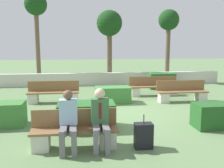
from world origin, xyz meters
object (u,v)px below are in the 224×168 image
object	(u,v)px
person_seated_woman	(68,118)
bench_left_side	(154,88)
suitcase	(143,136)
tree_center_right	(169,24)
bench_back	(54,94)
tree_center_left	(109,26)
bench_front	(75,134)
bench_right_side	(182,94)
person_seated_man	(100,116)
tree_leftmost	(36,9)

from	to	relation	value
person_seated_woman	bench_left_side	bearing A→B (deg)	57.29
suitcase	tree_center_right	size ratio (longest dim) A/B	0.18
bench_back	tree_center_left	distance (m)	6.05
bench_front	bench_back	xyz separation A→B (m)	(-0.91, 4.50, 0.00)
bench_right_side	tree_center_right	world-z (taller)	tree_center_right
bench_back	tree_center_right	xyz separation A→B (m)	(6.32, 4.78, 3.15)
bench_left_side	person_seated_man	bearing A→B (deg)	-119.85
bench_left_side	person_seated_man	size ratio (longest dim) A/B	1.63
person_seated_man	bench_left_side	bearing A→B (deg)	62.59
bench_front	bench_left_side	world-z (taller)	same
bench_back	suitcase	world-z (taller)	bench_back
bench_left_side	tree_center_left	xyz separation A→B (m)	(-1.56, 3.65, 2.97)
suitcase	bench_right_side	bearing A→B (deg)	57.77
bench_right_side	person_seated_man	xyz separation A→B (m)	(-3.61, -4.15, 0.41)
suitcase	tree_center_right	xyz separation A→B (m)	(3.91, 9.50, 3.19)
person_seated_woman	suitcase	world-z (taller)	person_seated_woman
tree_center_left	tree_center_right	distance (m)	3.59
tree_leftmost	tree_center_right	world-z (taller)	tree_leftmost
bench_left_side	person_seated_woman	world-z (taller)	person_seated_woman
tree_center_left	tree_center_right	xyz separation A→B (m)	(3.57, 0.29, 0.17)
tree_leftmost	bench_front	bearing A→B (deg)	-76.75
bench_front	bench_back	distance (m)	4.59
bench_back	tree_leftmost	world-z (taller)	tree_leftmost
bench_right_side	person_seated_man	size ratio (longest dim) A/B	1.52
person_seated_man	person_seated_woman	world-z (taller)	person_seated_man
bench_back	suitcase	bearing A→B (deg)	-61.85
bench_right_side	person_seated_woman	bearing A→B (deg)	-127.25
suitcase	tree_center_left	world-z (taller)	tree_center_left
bench_front	tree_leftmost	distance (m)	10.53
bench_right_side	person_seated_woman	xyz separation A→B (m)	(-4.29, -4.15, 0.39)
bench_left_side	person_seated_woman	xyz separation A→B (m)	(-3.52, -5.48, 0.38)
bench_front	suitcase	size ratio (longest dim) A/B	2.49
bench_left_side	tree_leftmost	bearing A→B (deg)	141.02
suitcase	tree_center_right	bearing A→B (deg)	67.65
bench_right_side	suitcase	xyz separation A→B (m)	(-2.67, -4.24, -0.04)
tree_leftmost	bench_back	bearing A→B (deg)	-75.18
person_seated_man	tree_leftmost	xyz separation A→B (m)	(-2.80, 9.66, 3.47)
person_seated_woman	tree_leftmost	xyz separation A→B (m)	(-2.12, 9.66, 3.49)
bench_back	person_seated_woman	distance (m)	4.72
person_seated_man	tree_center_left	xyz separation A→B (m)	(1.28, 9.13, 2.56)
bench_left_side	bench_back	bearing A→B (deg)	-171.31
tree_center_right	person_seated_man	bearing A→B (deg)	-117.25
person_seated_woman	bench_front	bearing A→B (deg)	48.48
person_seated_woman	suitcase	bearing A→B (deg)	-3.06
suitcase	tree_leftmost	distance (m)	11.15
person_seated_man	tree_center_left	world-z (taller)	tree_center_left
bench_left_side	tree_leftmost	distance (m)	8.02
bench_right_side	tree_center_left	size ratio (longest dim) A/B	0.48
bench_left_side	bench_front	bearing A→B (deg)	-124.89
bench_front	person_seated_man	xyz separation A→B (m)	(0.56, -0.14, 0.41)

